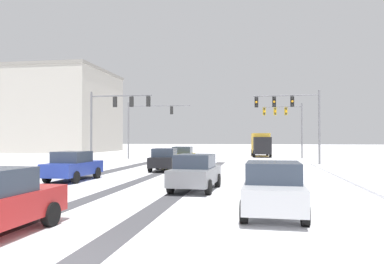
# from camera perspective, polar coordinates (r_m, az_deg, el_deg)

# --- Properties ---
(wheel_track_left_lane) EXTENTS (0.77, 32.52, 0.01)m
(wheel_track_left_lane) POSITION_cam_1_polar(r_m,az_deg,el_deg) (21.80, -7.45, -7.11)
(wheel_track_left_lane) COLOR #4C4C51
(wheel_track_left_lane) RESTS_ON ground
(wheel_track_right_lane) EXTENTS (0.82, 32.52, 0.01)m
(wheel_track_right_lane) POSITION_cam_1_polar(r_m,az_deg,el_deg) (21.12, 0.60, -7.31)
(wheel_track_right_lane) COLOR #4C4C51
(wheel_track_right_lane) RESTS_ON ground
(wheel_track_center) EXTENTS (1.17, 32.52, 0.01)m
(wheel_track_center) POSITION_cam_1_polar(r_m,az_deg,el_deg) (23.21, -16.66, -6.70)
(wheel_track_center) COLOR #4C4C51
(wheel_track_center) RESTS_ON ground
(traffic_signal_near_left) EXTENTS (5.66, 0.43, 6.50)m
(traffic_signal_near_left) POSITION_cam_1_polar(r_m,az_deg,el_deg) (33.86, -11.60, 3.17)
(traffic_signal_near_left) COLOR slate
(traffic_signal_near_left) RESTS_ON ground
(traffic_signal_far_right) EXTENTS (4.67, 0.67, 6.50)m
(traffic_signal_far_right) POSITION_cam_1_polar(r_m,az_deg,el_deg) (45.58, 14.08, 2.06)
(traffic_signal_far_right) COLOR slate
(traffic_signal_far_right) RESTS_ON ground
(traffic_signal_far_left) EXTENTS (7.30, 0.63, 6.50)m
(traffic_signal_far_left) POSITION_cam_1_polar(r_m,az_deg,el_deg) (43.48, -6.99, 1.87)
(traffic_signal_far_left) COLOR slate
(traffic_signal_far_left) RESTS_ON ground
(traffic_signal_near_right) EXTENTS (5.69, 0.51, 6.50)m
(traffic_signal_near_right) POSITION_cam_1_polar(r_m,az_deg,el_deg) (33.84, 14.97, 3.18)
(traffic_signal_near_right) COLOR slate
(traffic_signal_near_right) RESTS_ON ground
(car_yellow_cab_lead) EXTENTS (1.97, 4.17, 1.62)m
(car_yellow_cab_lead) POSITION_cam_1_polar(r_m,az_deg,el_deg) (32.81, -1.42, -3.64)
(car_yellow_cab_lead) COLOR yellow
(car_yellow_cab_lead) RESTS_ON ground
(car_black_second) EXTENTS (2.00, 4.19, 1.62)m
(car_black_second) POSITION_cam_1_polar(r_m,az_deg,el_deg) (27.25, -4.14, -4.18)
(car_black_second) COLOR black
(car_black_second) RESTS_ON ground
(car_blue_third) EXTENTS (1.91, 4.14, 1.62)m
(car_blue_third) POSITION_cam_1_polar(r_m,az_deg,el_deg) (21.81, -17.61, -4.92)
(car_blue_third) COLOR #233899
(car_blue_third) RESTS_ON ground
(car_grey_fourth) EXTENTS (2.01, 4.19, 1.62)m
(car_grey_fourth) POSITION_cam_1_polar(r_m,az_deg,el_deg) (16.95, 0.53, -6.11)
(car_grey_fourth) COLOR slate
(car_grey_fourth) RESTS_ON ground
(car_silver_fifth) EXTENTS (1.93, 4.15, 1.62)m
(car_silver_fifth) POSITION_cam_1_polar(r_m,az_deg,el_deg) (11.73, 12.23, -8.36)
(car_silver_fifth) COLOR #B7BABF
(car_silver_fifth) RESTS_ON ground
(box_truck_delivery) EXTENTS (2.57, 7.49, 3.02)m
(box_truck_delivery) POSITION_cam_1_polar(r_m,az_deg,el_deg) (49.78, 10.41, -1.79)
(box_truck_delivery) COLOR black
(box_truck_delivery) RESTS_ON ground
(office_building_far_left_block) EXTENTS (19.38, 18.25, 14.43)m
(office_building_far_left_block) POSITION_cam_1_polar(r_m,az_deg,el_deg) (71.92, -20.09, 2.95)
(office_building_far_left_block) COLOR #B2ADA3
(office_building_far_left_block) RESTS_ON ground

